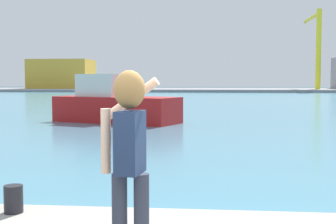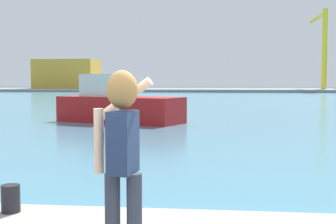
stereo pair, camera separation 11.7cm
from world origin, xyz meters
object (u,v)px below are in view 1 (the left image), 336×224
object	(u,v)px
boat_moored	(114,105)
port_crane	(316,39)
harbor_bollard	(13,199)
person_photographer	(129,146)
warehouse_left	(62,74)

from	to	relation	value
boat_moored	port_crane	xyz separation A→B (m)	(25.60, 70.03, 9.42)
harbor_bollard	port_crane	distance (m)	92.35
boat_moored	person_photographer	bearing A→B (deg)	-54.84
person_photographer	boat_moored	size ratio (longest dim) A/B	0.24
person_photographer	harbor_bollard	size ratio (longest dim) A/B	5.05
boat_moored	port_crane	size ratio (longest dim) A/B	0.47
harbor_bollard	port_crane	bearing A→B (deg)	75.65
warehouse_left	person_photographer	bearing A→B (deg)	-71.23
harbor_bollard	port_crane	size ratio (longest dim) A/B	0.02
harbor_bollard	person_photographer	bearing A→B (deg)	-39.61
port_crane	person_photographer	bearing A→B (deg)	-103.10
port_crane	warehouse_left	bearing A→B (deg)	178.04
person_photographer	port_crane	bearing A→B (deg)	-4.87
boat_moored	warehouse_left	xyz separation A→B (m)	(-26.78, 71.83, 2.64)
harbor_bollard	warehouse_left	size ratio (longest dim) A/B	0.03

